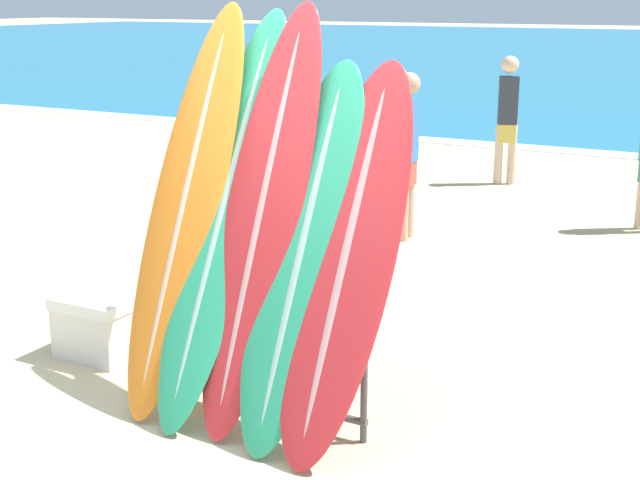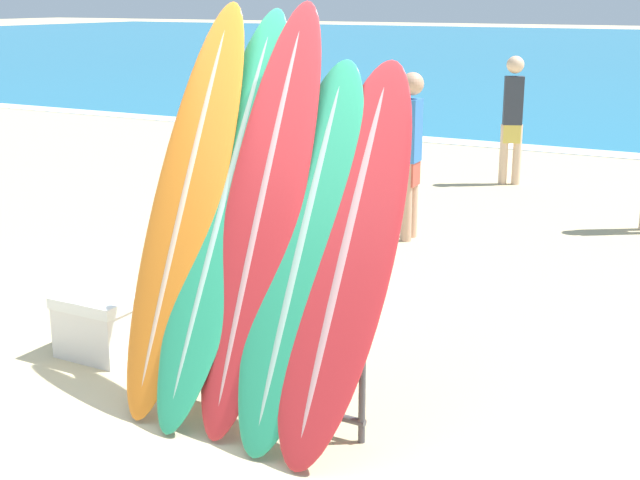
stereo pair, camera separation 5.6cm
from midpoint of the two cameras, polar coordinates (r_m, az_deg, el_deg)
ground_plane at (r=5.38m, az=-9.27°, el=-11.47°), size 160.00×160.00×0.00m
surfboard_rack at (r=5.23m, az=-3.95°, el=-6.49°), size 1.45×0.04×0.87m
surfboard_slot_0 at (r=5.41m, az=-8.26°, el=2.24°), size 0.50×1.19×2.39m
surfboard_slot_1 at (r=5.28m, az=-5.85°, el=1.79°), size 0.49×1.33×2.36m
surfboard_slot_2 at (r=5.11m, az=-3.44°, el=1.63°), size 0.51×1.16×2.40m
surfboard_slot_3 at (r=4.95m, az=-0.84°, el=-0.73°), size 0.54×1.13×2.07m
surfboard_slot_4 at (r=4.83m, az=1.97°, el=-1.11°), size 0.57×1.18×2.08m
person_near_water at (r=12.00m, az=12.35°, el=7.80°), size 0.28×0.24×1.68m
person_mid_beach at (r=9.03m, az=6.01°, el=5.76°), size 0.23×0.29×1.69m
cooler_box at (r=6.34m, az=-13.69°, el=-5.31°), size 0.54×0.41×0.43m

